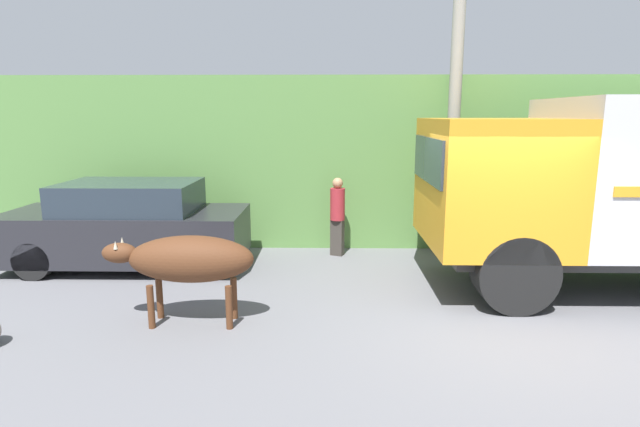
# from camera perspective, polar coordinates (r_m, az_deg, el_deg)

# --- Properties ---
(ground_plane) EXTENTS (60.00, 60.00, 0.00)m
(ground_plane) POSITION_cam_1_polar(r_m,az_deg,el_deg) (7.51, 18.84, -11.13)
(ground_plane) COLOR slate
(hillside_embankment) EXTENTS (32.00, 5.89, 3.56)m
(hillside_embankment) POSITION_cam_1_polar(r_m,az_deg,el_deg) (13.40, 10.82, 6.76)
(hillside_embankment) COLOR #568442
(hillside_embankment) RESTS_ON ground_plane
(building_backdrop) EXTENTS (5.41, 2.70, 3.27)m
(building_backdrop) POSITION_cam_1_polar(r_m,az_deg,el_deg) (12.56, -20.90, 5.34)
(building_backdrop) COLOR #C6B793
(building_backdrop) RESTS_ON ground_plane
(brown_cow) EXTENTS (2.02, 0.63, 1.22)m
(brown_cow) POSITION_cam_1_polar(r_m,az_deg,el_deg) (6.86, -14.89, -5.14)
(brown_cow) COLOR #512D19
(brown_cow) RESTS_ON ground_plane
(parked_suv) EXTENTS (4.29, 1.73, 1.59)m
(parked_suv) POSITION_cam_1_polar(r_m,az_deg,el_deg) (9.78, -21.15, -1.39)
(parked_suv) COLOR #232328
(parked_suv) RESTS_ON ground_plane
(pedestrian_on_hill) EXTENTS (0.38, 0.38, 1.57)m
(pedestrian_on_hill) POSITION_cam_1_polar(r_m,az_deg,el_deg) (9.89, 2.01, 0.10)
(pedestrian_on_hill) COLOR #38332D
(pedestrian_on_hill) RESTS_ON ground_plane
(utility_pole) EXTENTS (0.90, 0.24, 6.74)m
(utility_pole) POSITION_cam_1_polar(r_m,az_deg,el_deg) (10.28, 15.27, 14.75)
(utility_pole) COLOR gray
(utility_pole) RESTS_ON ground_plane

